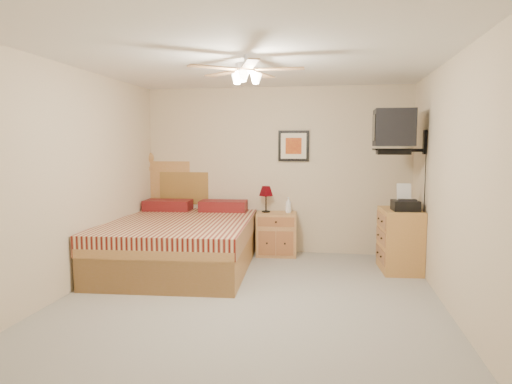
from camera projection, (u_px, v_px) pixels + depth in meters
floor at (249, 299)px, 4.85m from camera, size 4.50×4.50×0.00m
ceiling at (249, 59)px, 4.59m from camera, size 4.00×4.50×0.04m
wall_back at (276, 170)px, 6.93m from camera, size 4.00×0.04×2.50m
wall_front at (176, 215)px, 2.51m from camera, size 4.00×0.04×2.50m
wall_left at (72, 180)px, 5.05m from camera, size 0.04×4.50×2.50m
wall_right at (453, 185)px, 4.39m from camera, size 0.04×4.50×2.50m
bed at (180, 211)px, 6.05m from camera, size 1.95×2.48×1.53m
nightstand at (277, 234)px, 6.77m from camera, size 0.62×0.48×0.63m
table_lamp at (266, 199)px, 6.80m from camera, size 0.21×0.21×0.39m
lotion_bottle at (288, 205)px, 6.73m from camera, size 0.12×0.12×0.23m
framed_picture at (294, 146)px, 6.82m from camera, size 0.46×0.04×0.46m
dresser at (400, 240)px, 5.91m from camera, size 0.53×0.72×0.81m
fax_machine at (406, 197)px, 5.74m from camera, size 0.34×0.36×0.34m
magazine_lower at (399, 206)px, 6.12m from camera, size 0.22×0.29×0.03m
magazine_upper at (399, 204)px, 6.14m from camera, size 0.24×0.30×0.02m
wall_tv at (406, 131)px, 5.69m from camera, size 0.56×0.46×0.58m
ceiling_fan at (245, 70)px, 4.41m from camera, size 1.14×1.14×0.28m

